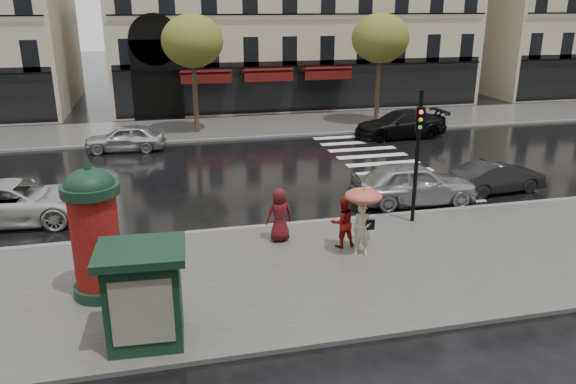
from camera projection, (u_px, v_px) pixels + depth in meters
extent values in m
plane|color=black|center=(318.00, 264.00, 16.23)|extent=(160.00, 160.00, 0.00)
cube|color=#474744|center=(323.00, 270.00, 15.75)|extent=(90.00, 7.00, 0.12)
cube|color=#474744|center=(229.00, 127.00, 33.72)|extent=(90.00, 6.00, 0.12)
cube|color=slate|center=(293.00, 224.00, 18.98)|extent=(90.00, 0.25, 0.14)
cube|color=slate|center=(237.00, 138.00, 30.95)|extent=(90.00, 0.25, 0.14)
cube|color=silver|center=(383.00, 163.00, 26.40)|extent=(3.60, 11.75, 0.01)
cylinder|color=#38281C|center=(195.00, 89.00, 31.55)|extent=(0.28, 0.28, 5.20)
ellipsoid|color=#446B21|center=(192.00, 41.00, 30.71)|extent=(3.40, 3.40, 2.89)
cylinder|color=#38281C|center=(378.00, 82.00, 33.96)|extent=(0.28, 0.28, 5.20)
ellipsoid|color=#446B21|center=(380.00, 38.00, 33.13)|extent=(3.40, 3.40, 2.89)
imported|color=#C1B49F|center=(362.00, 230.00, 16.39)|extent=(0.64, 0.50, 1.56)
cylinder|color=black|center=(363.00, 213.00, 16.22)|extent=(0.02, 0.02, 0.99)
ellipsoid|color=red|center=(364.00, 196.00, 16.05)|extent=(1.08, 1.08, 0.38)
cone|color=black|center=(364.00, 189.00, 15.98)|extent=(0.04, 0.04, 0.08)
cube|color=black|center=(370.00, 225.00, 16.33)|extent=(0.23, 0.10, 0.29)
imported|color=maroon|center=(343.00, 222.00, 16.91)|extent=(0.79, 0.63, 1.57)
imported|color=#501015|center=(279.00, 215.00, 17.32)|extent=(0.89, 0.63, 1.70)
cylinder|color=black|center=(102.00, 288.00, 14.32)|extent=(1.36, 1.36, 0.29)
cylinder|color=maroon|center=(96.00, 240.00, 13.89)|extent=(1.16, 1.16, 2.43)
cylinder|color=black|center=(90.00, 189.00, 13.47)|extent=(1.40, 1.40, 0.24)
ellipsoid|color=black|center=(89.00, 186.00, 13.44)|extent=(1.20, 1.20, 0.84)
cone|color=black|center=(86.00, 160.00, 13.23)|extent=(0.19, 0.19, 0.44)
cylinder|color=black|center=(417.00, 158.00, 18.44)|extent=(0.13, 0.13, 4.45)
cube|color=black|center=(420.00, 119.00, 17.79)|extent=(0.33, 0.29, 0.78)
cube|color=black|center=(144.00, 299.00, 12.05)|extent=(1.63, 1.36, 2.04)
cube|color=black|center=(140.00, 252.00, 11.69)|extent=(1.94, 1.67, 0.18)
imported|color=#A4A4A8|center=(414.00, 183.00, 20.93)|extent=(4.80, 2.18, 1.60)
imported|color=black|center=(498.00, 177.00, 22.28)|extent=(3.92, 1.71, 1.25)
imported|color=silver|center=(15.00, 202.00, 19.15)|extent=(5.41, 2.81, 1.46)
imported|color=black|center=(400.00, 124.00, 31.28)|extent=(5.24, 2.28, 1.50)
imported|color=#B8B8BD|center=(125.00, 138.00, 28.42)|extent=(4.10, 1.95, 1.35)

